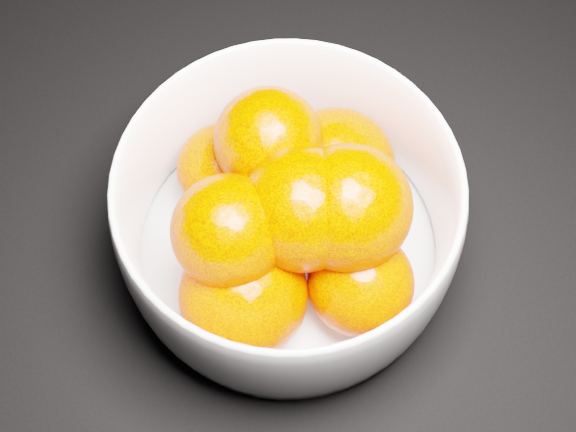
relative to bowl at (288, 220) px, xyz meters
name	(u,v)px	position (x,y,z in m)	size (l,w,h in m)	color
bowl	(288,220)	(0.00, 0.00, 0.00)	(0.21, 0.21, 0.10)	white
orange_pile	(293,215)	(0.00, 0.00, 0.01)	(0.16, 0.16, 0.12)	#F73A00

